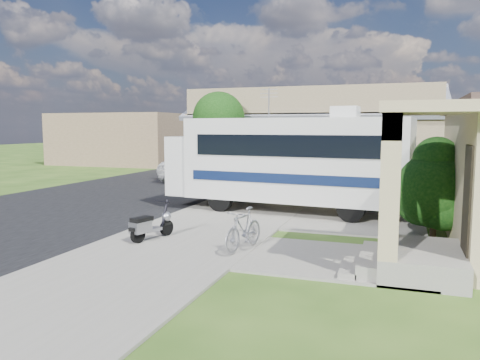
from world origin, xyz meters
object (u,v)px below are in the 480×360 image
(scooter, at_px, (150,225))
(garden_hose, at_px, (378,250))
(motorhome, at_px, (289,160))
(van, at_px, (243,155))
(bicycle, at_px, (244,232))
(shrub, at_px, (437,187))
(pickup_truck, at_px, (204,167))

(scooter, bearing_deg, garden_hose, 23.98)
(motorhome, xyz_separation_m, scooter, (-2.35, -5.45, -1.39))
(scooter, xyz_separation_m, van, (-4.54, 20.88, 0.53))
(scooter, bearing_deg, motorhome, 82.38)
(motorhome, height_order, bicycle, motorhome)
(shrub, relative_size, pickup_truck, 0.49)
(shrub, relative_size, van, 0.41)
(pickup_truck, bearing_deg, shrub, 148.66)
(motorhome, distance_m, garden_hose, 5.93)
(garden_hose, bearing_deg, van, 116.82)
(pickup_truck, bearing_deg, garden_hose, 140.01)
(shrub, distance_m, pickup_truck, 15.44)
(motorhome, relative_size, van, 1.28)
(van, bearing_deg, bicycle, -60.23)
(scooter, relative_size, van, 0.22)
(scooter, height_order, bicycle, scooter)
(scooter, height_order, garden_hose, scooter)
(bicycle, relative_size, garden_hose, 4.46)
(pickup_truck, bearing_deg, bicycle, 128.77)
(pickup_truck, distance_m, van, 7.50)
(shrub, bearing_deg, van, 122.52)
(motorhome, relative_size, bicycle, 5.15)
(shrub, relative_size, garden_hose, 7.33)
(scooter, xyz_separation_m, bicycle, (2.59, -0.14, 0.06))
(shrub, xyz_separation_m, bicycle, (-4.37, -2.99, -0.89))
(scooter, xyz_separation_m, garden_hose, (5.61, 0.82, -0.35))
(shrub, distance_m, scooter, 7.58)
(scooter, bearing_deg, bicycle, 12.59)
(pickup_truck, relative_size, garden_hose, 14.99)
(van, relative_size, garden_hose, 18.01)
(garden_hose, bearing_deg, bicycle, -162.37)
(bicycle, height_order, pickup_truck, pickup_truck)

